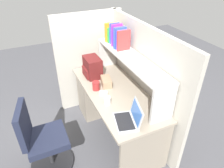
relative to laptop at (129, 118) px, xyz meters
The scene contains 13 objects.
ground_plane 0.98m from the laptop, 168.71° to the left, with size 8.00×8.00×0.00m, color #4C4C51.
desk 1.05m from the laptop, behind, with size 1.60×0.70×0.73m.
cubicle_partition_rear 0.76m from the laptop, 139.51° to the left, with size 1.84×0.05×1.55m, color #B2ADA0.
cubicle_partition_left 1.43m from the laptop, behind, with size 0.05×1.06×1.55m, color #B2ADA0.
overhead_hutch 0.73m from the laptop, 151.46° to the left, with size 1.44×0.28×0.45m.
reference_books_on_shelf 1.16m from the laptop, 162.20° to the left, with size 0.43×0.19×0.29m.
laptop is the anchor object (origin of this frame).
backpack 1.07m from the laptop, behind, with size 0.30×0.23×0.28m.
computer_mouse 0.59m from the laptop, behind, with size 0.06×0.10×0.03m, color silver.
paper_cup 0.39m from the laptop, 167.28° to the right, with size 0.08×0.08×0.10m, color white.
tissue_box 0.77m from the laptop, behind, with size 0.22×0.12×0.10m, color #9E7F60.
snack_canister 0.72m from the laptop, behind, with size 0.10×0.10×0.11m, color maroon.
office_chair 1.05m from the laptop, 114.98° to the right, with size 0.52×0.53×0.93m.
Camera 1 is at (1.98, -0.95, 2.25)m, focal length 33.15 mm.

